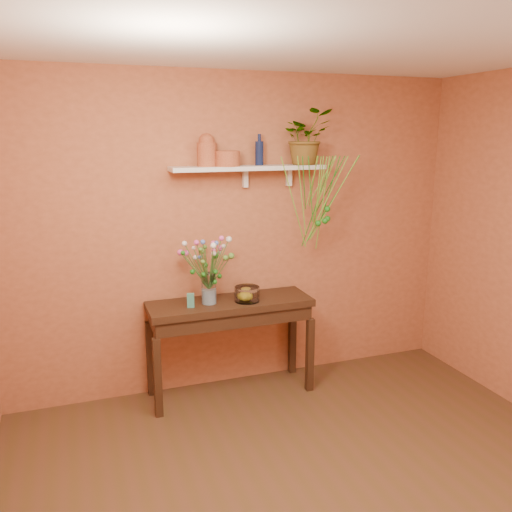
{
  "coord_description": "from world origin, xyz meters",
  "views": [
    {
      "loc": [
        -1.35,
        -2.26,
        2.19
      ],
      "look_at": [
        0.0,
        1.55,
        1.25
      ],
      "focal_mm": 36.85,
      "sensor_mm": 36.0,
      "label": 1
    }
  ],
  "objects": [
    {
      "name": "sideboard",
      "position": [
        -0.16,
        1.76,
        0.71
      ],
      "size": [
        1.37,
        0.44,
        0.83
      ],
      "color": "#342314",
      "rests_on": "ground"
    },
    {
      "name": "terracotta_jug",
      "position": [
        -0.3,
        1.89,
        2.06
      ],
      "size": [
        0.19,
        0.19,
        0.26
      ],
      "color": "#B55A38",
      "rests_on": "wall_shelf"
    },
    {
      "name": "carton",
      "position": [
        -0.5,
        1.7,
        0.89
      ],
      "size": [
        0.07,
        0.06,
        0.11
      ],
      "primitive_type": "cube",
      "rotation": [
        0.0,
        0.0,
        -0.28
      ],
      "color": "#2A6984",
      "rests_on": "sideboard"
    },
    {
      "name": "plant_fronds",
      "position": [
        0.63,
        1.69,
        1.62
      ],
      "size": [
        0.76,
        0.35,
        0.81
      ],
      "color": "#1E6C17",
      "rests_on": "wall_shelf"
    },
    {
      "name": "blue_bottle",
      "position": [
        0.15,
        1.9,
        2.04
      ],
      "size": [
        0.08,
        0.08,
        0.25
      ],
      "color": "#101A3E",
      "rests_on": "wall_shelf"
    },
    {
      "name": "bouquet",
      "position": [
        -0.34,
        1.75,
        1.23
      ],
      "size": [
        0.43,
        0.41,
        0.44
      ],
      "color": "#386B28",
      "rests_on": "glass_vase"
    },
    {
      "name": "terracotta_pot",
      "position": [
        -0.14,
        1.84,
        2.0
      ],
      "size": [
        0.23,
        0.23,
        0.12
      ],
      "primitive_type": "cylinder",
      "rotation": [
        0.0,
        0.0,
        0.14
      ],
      "color": "#B55A38",
      "rests_on": "wall_shelf"
    },
    {
      "name": "wall_shelf",
      "position": [
        0.06,
        1.87,
        1.92
      ],
      "size": [
        1.3,
        0.24,
        0.19
      ],
      "color": "white",
      "rests_on": "room"
    },
    {
      "name": "room",
      "position": [
        0.0,
        0.0,
        1.35
      ],
      "size": [
        4.04,
        4.04,
        2.7
      ],
      "color": "#53321F",
      "rests_on": "ground"
    },
    {
      "name": "spider_plant",
      "position": [
        0.55,
        1.86,
        2.17
      ],
      "size": [
        0.42,
        0.36,
        0.46
      ],
      "primitive_type": "imported",
      "rotation": [
        0.0,
        0.0,
        0.01
      ],
      "color": "#1E6C17",
      "rests_on": "wall_shelf"
    },
    {
      "name": "lemon",
      "position": [
        -0.03,
        1.72,
        0.88
      ],
      "size": [
        0.08,
        0.08,
        0.08
      ],
      "primitive_type": "sphere",
      "color": "yellow",
      "rests_on": "glass_bowl"
    },
    {
      "name": "glass_vase",
      "position": [
        -0.34,
        1.75,
        0.94
      ],
      "size": [
        0.12,
        0.12,
        0.25
      ],
      "color": "white",
      "rests_on": "sideboard"
    },
    {
      "name": "glass_bowl",
      "position": [
        -0.03,
        1.7,
        0.89
      ],
      "size": [
        0.21,
        0.21,
        0.12
      ],
      "color": "white",
      "rests_on": "sideboard"
    }
  ]
}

